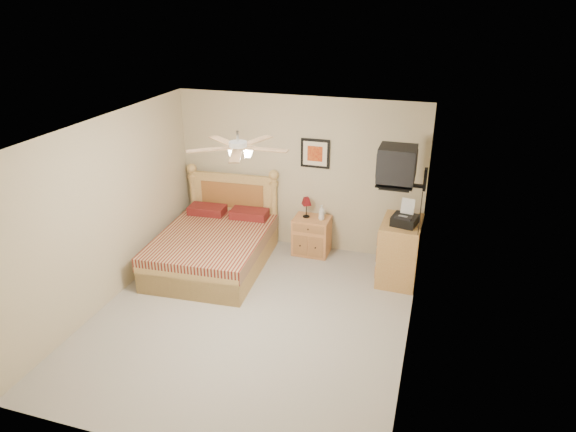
# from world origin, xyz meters

# --- Properties ---
(floor) EXTENTS (4.50, 4.50, 0.00)m
(floor) POSITION_xyz_m (0.00, 0.00, 0.00)
(floor) COLOR #9B958C
(floor) RESTS_ON ground
(ceiling) EXTENTS (4.00, 4.50, 0.04)m
(ceiling) POSITION_xyz_m (0.00, 0.00, 2.50)
(ceiling) COLOR white
(ceiling) RESTS_ON ground
(wall_back) EXTENTS (4.00, 0.04, 2.50)m
(wall_back) POSITION_xyz_m (0.00, 2.25, 1.25)
(wall_back) COLOR #BCAD8A
(wall_back) RESTS_ON ground
(wall_front) EXTENTS (4.00, 0.04, 2.50)m
(wall_front) POSITION_xyz_m (0.00, -2.25, 1.25)
(wall_front) COLOR #BCAD8A
(wall_front) RESTS_ON ground
(wall_left) EXTENTS (0.04, 4.50, 2.50)m
(wall_left) POSITION_xyz_m (-2.00, 0.00, 1.25)
(wall_left) COLOR #BCAD8A
(wall_left) RESTS_ON ground
(wall_right) EXTENTS (0.04, 4.50, 2.50)m
(wall_right) POSITION_xyz_m (2.00, 0.00, 1.25)
(wall_right) COLOR #BCAD8A
(wall_right) RESTS_ON ground
(bed) EXTENTS (1.65, 2.10, 1.31)m
(bed) POSITION_xyz_m (-1.05, 1.12, 0.65)
(bed) COLOR #B1894A
(bed) RESTS_ON ground
(nightstand) EXTENTS (0.57, 0.43, 0.62)m
(nightstand) POSITION_xyz_m (0.30, 2.00, 0.31)
(nightstand) COLOR #BA6D3C
(nightstand) RESTS_ON ground
(table_lamp) EXTENTS (0.21, 0.21, 0.33)m
(table_lamp) POSITION_xyz_m (0.19, 2.03, 0.79)
(table_lamp) COLOR #620F13
(table_lamp) RESTS_ON nightstand
(lotion_bottle) EXTENTS (0.12, 0.13, 0.25)m
(lotion_bottle) POSITION_xyz_m (0.45, 2.00, 0.74)
(lotion_bottle) COLOR silver
(lotion_bottle) RESTS_ON nightstand
(framed_picture) EXTENTS (0.46, 0.04, 0.46)m
(framed_picture) POSITION_xyz_m (0.27, 2.23, 1.62)
(framed_picture) COLOR black
(framed_picture) RESTS_ON wall_back
(dresser) EXTENTS (0.57, 0.81, 0.93)m
(dresser) POSITION_xyz_m (1.73, 1.57, 0.47)
(dresser) COLOR #A66A31
(dresser) RESTS_ON ground
(fax_machine) EXTENTS (0.39, 0.41, 0.35)m
(fax_machine) POSITION_xyz_m (1.76, 1.47, 1.11)
(fax_machine) COLOR black
(fax_machine) RESTS_ON dresser
(magazine_lower) EXTENTS (0.24, 0.29, 0.02)m
(magazine_lower) POSITION_xyz_m (1.70, 1.82, 0.95)
(magazine_lower) COLOR #B1A791
(magazine_lower) RESTS_ON dresser
(magazine_upper) EXTENTS (0.23, 0.30, 0.02)m
(magazine_upper) POSITION_xyz_m (1.72, 1.85, 0.97)
(magazine_upper) COLOR gray
(magazine_upper) RESTS_ON magazine_lower
(wall_tv) EXTENTS (0.56, 0.46, 0.58)m
(wall_tv) POSITION_xyz_m (1.75, 1.34, 1.81)
(wall_tv) COLOR black
(wall_tv) RESTS_ON wall_right
(ceiling_fan) EXTENTS (1.14, 1.14, 0.28)m
(ceiling_fan) POSITION_xyz_m (0.00, -0.20, 2.36)
(ceiling_fan) COLOR white
(ceiling_fan) RESTS_ON ceiling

